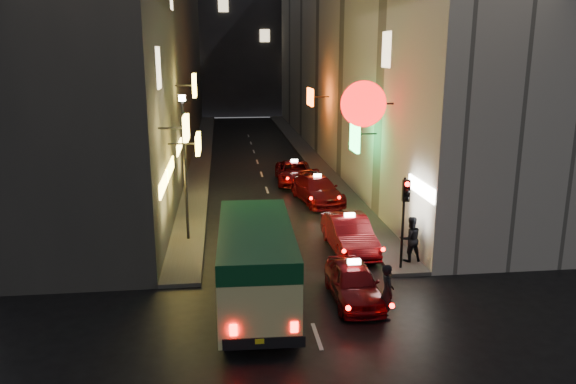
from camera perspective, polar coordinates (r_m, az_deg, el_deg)
name	(u,v)px	position (r m, az deg, el deg)	size (l,w,h in m)	color
building_left	(147,39)	(45.05, -14.12, 14.81)	(7.42, 52.00, 18.00)	#353330
building_right	(355,40)	(45.97, 6.81, 15.10)	(8.38, 52.00, 18.00)	#A8A59A
building_far	(239,29)	(76.82, -5.01, 16.20)	(30.00, 10.00, 22.00)	#303135
sidewalk_left	(202,155)	(45.47, -8.75, 3.74)	(1.50, 52.00, 0.15)	#494744
sidewalk_right	(307,153)	(45.96, 1.93, 4.01)	(1.50, 52.00, 0.15)	#494744
minibus	(256,257)	(17.94, -3.28, -6.65)	(2.47, 6.58, 2.81)	#DFDD8B
taxi_near	(354,279)	(19.03, 6.68, -8.80)	(1.94, 4.72, 1.67)	#62080D
taxi_second	(349,231)	(23.58, 6.24, -3.95)	(2.36, 5.41, 1.87)	#62080D
taxi_third	(317,187)	(30.98, 3.00, 0.46)	(2.95, 5.48, 1.83)	#62080D
taxi_far	(294,171)	(35.52, 0.64, 2.17)	(2.20, 4.99, 1.73)	#62080D
pedestrian_crossing	(387,288)	(17.86, 10.05, -9.59)	(0.67, 0.43, 2.02)	black
pedestrian_sidewalk	(411,236)	(22.33, 12.34, -4.39)	(0.76, 0.48, 2.03)	black
traffic_light	(405,204)	(21.02, 11.80, -1.20)	(0.26, 0.43, 3.50)	black
lamp_post	(185,158)	(24.18, -10.45, 3.38)	(0.28, 0.28, 6.22)	black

